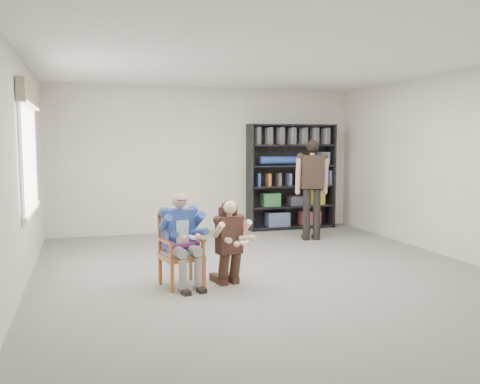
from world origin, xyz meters
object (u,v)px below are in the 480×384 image
object	(u,v)px
armchair	(181,250)
bookshelf	(291,177)
seated_man	(181,240)
standing_man	(312,190)
kneeling_woman	(230,243)

from	to	relation	value
armchair	bookshelf	distance (m)	4.55
seated_man	standing_man	size ratio (longest dim) A/B	0.65
seated_man	armchair	bearing A→B (deg)	-102.58
bookshelf	standing_man	size ratio (longest dim) A/B	1.18
seated_man	standing_man	distance (m)	3.55
standing_man	bookshelf	bearing A→B (deg)	97.17
kneeling_woman	standing_man	xyz separation A→B (m)	(2.18, 2.34, 0.36)
bookshelf	seated_man	bearing A→B (deg)	-129.71
kneeling_woman	standing_man	distance (m)	3.22
armchair	seated_man	world-z (taller)	seated_man
kneeling_woman	bookshelf	xyz separation A→B (m)	(2.30, 3.59, 0.52)
kneeling_woman	seated_man	bearing A→B (deg)	155.73
kneeling_woman	bookshelf	bearing A→B (deg)	44.74
armchair	kneeling_woman	xyz separation A→B (m)	(0.58, -0.12, 0.08)
kneeling_woman	standing_man	size ratio (longest dim) A/B	0.59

